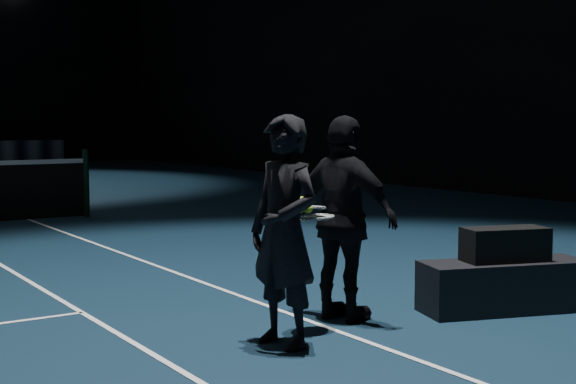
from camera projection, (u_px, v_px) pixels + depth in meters
name	position (u px, v px, depth m)	size (l,w,h in m)	color
net_post_right	(86.00, 183.00, 13.01)	(0.10, 0.10, 1.10)	black
player_bench	(504.00, 286.00, 6.54)	(1.38, 0.46, 0.41)	black
racket_bag	(505.00, 244.00, 6.51)	(0.69, 0.29, 0.28)	black
bag_signature	(520.00, 247.00, 6.38)	(0.32, 0.00, 0.09)	white
player_a	(284.00, 231.00, 5.48)	(0.58, 0.38, 1.60)	black
player_b	(344.00, 219.00, 6.19)	(0.93, 0.39, 1.60)	black
racket_lower	(318.00, 217.00, 5.85)	(0.68, 0.22, 0.03)	black
racket_upper	(310.00, 207.00, 5.83)	(0.68, 0.22, 0.03)	black
tennis_balls	(303.00, 206.00, 5.68)	(0.12, 0.10, 0.12)	#C5EF32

